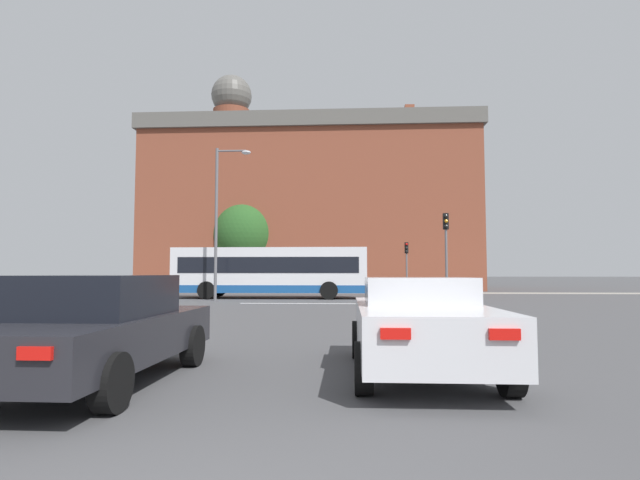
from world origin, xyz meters
TOP-DOWN VIEW (x-y plane):
  - stop_line_strip at (0.00, 21.50)m, footprint 8.59×0.30m
  - far_pavement at (0.00, 34.52)m, footprint 69.54×2.50m
  - brick_civic_building at (-2.55, 45.23)m, footprint 29.36×15.64m
  - car_saloon_left at (-2.39, 3.94)m, footprint 1.95×4.36m
  - car_roadster_right at (1.99, 4.87)m, footprint 1.97×4.26m
  - bus_crossing_lead at (-3.57, 26.32)m, footprint 11.13×2.69m
  - traffic_light_near_right at (5.77, 22.17)m, footprint 0.26×0.31m
  - traffic_light_far_right at (5.18, 33.81)m, footprint 0.26×0.31m
  - street_lamp_junction at (-5.87, 23.79)m, footprint 1.93×0.36m
  - pedestrian_waiting at (-6.46, 34.04)m, footprint 0.32×0.44m
  - tree_by_building at (-7.82, 38.99)m, footprint 5.25×5.25m

SIDE VIEW (x-z plane):
  - stop_line_strip at x=0.00m, z-range 0.00..0.01m
  - far_pavement at x=0.00m, z-range 0.00..0.01m
  - car_roadster_right at x=1.99m, z-range 0.01..1.41m
  - car_saloon_left at x=-2.39m, z-range 0.01..1.45m
  - pedestrian_waiting at x=-6.46m, z-range 0.15..1.87m
  - bus_crossing_lead at x=-3.57m, z-range 0.10..3.02m
  - traffic_light_far_right at x=5.18m, z-range 0.66..4.36m
  - traffic_light_near_right at x=5.77m, z-range 0.75..5.16m
  - tree_by_building at x=-7.82m, z-range 0.97..8.44m
  - street_lamp_junction at x=-5.87m, z-range 0.81..9.06m
  - brick_civic_building at x=-2.55m, z-range -2.87..18.18m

